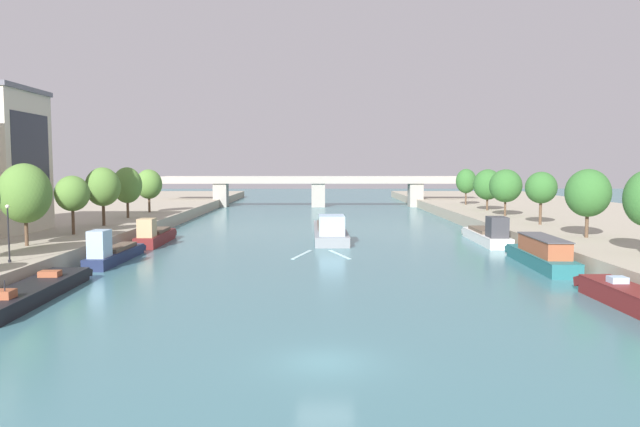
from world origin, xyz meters
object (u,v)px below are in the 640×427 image
object	(u,v)px
moored_boat_right_near	(541,254)
tree_left_nearest	(103,187)
tree_right_second	(588,193)
tree_right_far	(466,181)
moored_boat_right_lone	(487,235)
tree_left_end_of_row	(72,194)
moored_boat_left_end	(155,236)
moored_boat_right_far	(636,300)
tree_left_second	(127,185)
tree_right_end_of_row	(488,185)
tree_left_midway	(149,184)
moored_boat_left_near	(113,252)
bridge_far	(318,187)
barge_midriver	(330,230)
tree_left_third	(25,193)
lamppost_left_bank	(8,231)
moored_boat_left_far	(32,292)
tree_right_by_lamp	(541,188)
tree_right_nearest	(506,186)

from	to	relation	value
moored_boat_right_near	tree_left_nearest	distance (m)	48.22
tree_right_second	tree_right_far	size ratio (longest dim) A/B	1.04
moored_boat_right_lone	tree_left_end_of_row	xyz separation A→B (m)	(-43.68, -5.38, 4.82)
tree_left_nearest	moored_boat_left_end	bearing A→B (deg)	-31.29
moored_boat_right_far	tree_left_second	xyz separation A→B (m)	(-44.20, 44.96, 5.33)
tree_left_nearest	tree_right_end_of_row	world-z (taller)	tree_left_nearest
tree_left_midway	moored_boat_left_near	bearing A→B (deg)	-79.12
tree_right_second	bridge_far	bearing A→B (deg)	110.91
barge_midriver	tree_left_midway	world-z (taller)	tree_left_midway
tree_left_third	tree_left_end_of_row	world-z (taller)	tree_left_third
tree_right_second	lamppost_left_bank	world-z (taller)	tree_right_second
moored_boat_left_far	moored_boat_left_end	distance (m)	27.19
tree_right_second	moored_boat_right_lone	bearing A→B (deg)	130.93
tree_left_nearest	moored_boat_right_near	bearing A→B (deg)	-23.62
tree_left_third	moored_boat_left_near	bearing A→B (deg)	6.20
barge_midriver	tree_right_end_of_row	world-z (taller)	tree_right_end_of_row
moored_boat_left_near	tree_left_second	bearing A→B (deg)	104.93
tree_left_second	barge_midriver	bearing A→B (deg)	-19.17
moored_boat_right_near	tree_left_second	distance (m)	53.55
tree_right_second	tree_right_by_lamp	size ratio (longest dim) A/B	1.06
moored_boat_right_far	lamppost_left_bank	size ratio (longest dim) A/B	2.85
moored_boat_right_near	tree_right_second	distance (m)	11.23
moored_boat_left_far	tree_left_second	xyz separation A→B (m)	(-7.03, 41.82, 5.47)
moored_boat_right_near	tree_right_end_of_row	size ratio (longest dim) A/B	2.05
moored_boat_left_far	lamppost_left_bank	world-z (taller)	lamppost_left_bank
tree_left_end_of_row	bridge_far	distance (m)	69.41
moored_boat_left_near	lamppost_left_bank	size ratio (longest dim) A/B	2.80
lamppost_left_bank	tree_right_nearest	bearing A→B (deg)	39.37
tree_right_second	tree_right_far	distance (m)	49.19
tree_right_end_of_row	lamppost_left_bank	distance (m)	70.18
tree_left_midway	bridge_far	world-z (taller)	tree_left_midway
tree_right_second	tree_right_by_lamp	bearing A→B (deg)	88.51
tree_right_far	lamppost_left_bank	xyz separation A→B (m)	(-48.91, -63.87, -1.93)
moored_boat_left_near	tree_right_far	bearing A→B (deg)	50.37
moored_boat_left_end	tree_right_far	size ratio (longest dim) A/B	1.76
tree_right_far	tree_left_midway	bearing A→B (deg)	-161.63
moored_boat_left_end	tree_left_third	xyz separation A→B (m)	(-7.47, -13.41, 5.26)
tree_left_third	tree_left_midway	bearing A→B (deg)	89.83
tree_right_second	moored_boat_right_near	bearing A→B (deg)	-134.49
moored_boat_right_near	tree_left_nearest	bearing A→B (deg)	156.38
tree_right_nearest	tree_left_second	bearing A→B (deg)	-177.07
barge_midriver	tree_right_nearest	size ratio (longest dim) A/B	3.21
moored_boat_left_end	moored_boat_right_near	size ratio (longest dim) A/B	0.86
tree_right_by_lamp	moored_boat_left_near	bearing A→B (deg)	-158.21
tree_right_second	tree_right_nearest	size ratio (longest dim) A/B	1.03
moored_boat_left_end	tree_right_second	xyz separation A→B (m)	(43.96, -7.69, 5.01)
moored_boat_right_far	tree_right_by_lamp	distance (m)	36.71
moored_boat_left_near	tree_left_nearest	world-z (taller)	tree_left_nearest
tree_left_second	lamppost_left_bank	distance (m)	37.19
tree_left_second	tree_right_far	bearing A→B (deg)	27.28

